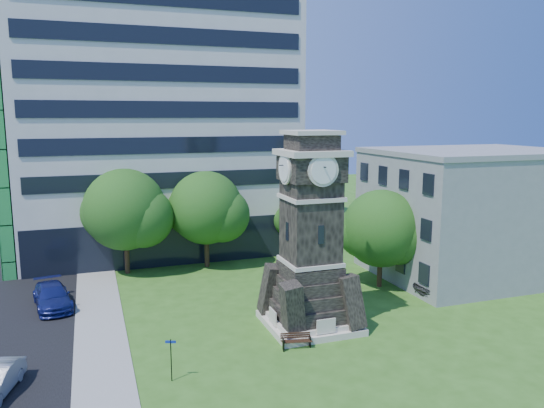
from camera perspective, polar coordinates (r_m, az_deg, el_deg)
name	(u,v)px	position (r m, az deg, el deg)	size (l,w,h in m)	color
ground	(275,345)	(31.65, 0.35, -14.92)	(160.00, 160.00, 0.00)	#305D1A
sidewalk	(100,333)	(34.70, -17.97, -13.09)	(3.00, 70.00, 0.06)	gray
clock_tower	(310,244)	(32.73, 4.15, -4.33)	(5.40, 5.40, 12.22)	beige
office_tall	(155,104)	(53.41, -12.47, 10.48)	(26.20, 15.11, 28.60)	silver
office_low	(471,212)	(46.65, 20.59, -0.86)	(15.20, 12.20, 10.40)	gray
car_street_north	(52,296)	(40.02, -22.56, -9.16)	(2.21, 5.42, 1.57)	navy
car_east_lot	(452,285)	(41.54, 18.77, -8.29)	(2.54, 5.50, 1.53)	#4B4B50
park_bench	(296,340)	(31.14, 2.63, -14.41)	(1.72, 0.46, 0.89)	black
street_sign	(171,355)	(27.73, -10.81, -15.66)	(0.53, 0.05, 2.19)	black
tree_nw	(126,212)	(45.42, -15.42, -0.84)	(7.45, 6.77, 8.83)	#332114
tree_nc	(207,210)	(46.13, -7.01, -0.65)	(7.00, 6.36, 8.42)	#332114
tree_ne	(300,220)	(49.01, 3.06, -1.75)	(4.75, 4.32, 5.87)	#332114
tree_east	(382,231)	(41.32, 11.74, -2.82)	(6.52, 5.93, 7.57)	#332114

